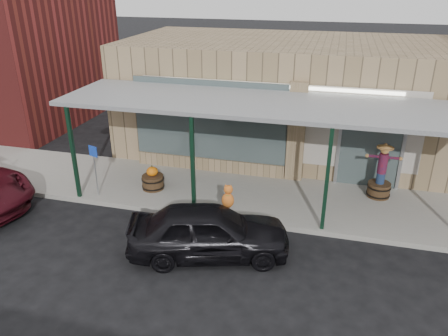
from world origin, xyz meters
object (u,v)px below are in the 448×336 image
(barrel_scarecrow, at_px, (380,179))
(handicap_sign, at_px, (95,164))
(parked_sedan, at_px, (209,231))
(barrel_pumpkin, at_px, (153,180))

(barrel_scarecrow, xyz_separation_m, handicap_sign, (-8.36, -2.07, 0.44))
(parked_sedan, bearing_deg, barrel_scarecrow, -62.44)
(barrel_pumpkin, xyz_separation_m, handicap_sign, (-1.48, -0.82, 0.75))
(handicap_sign, height_order, parked_sedan, handicap_sign)
(barrel_pumpkin, height_order, handicap_sign, handicap_sign)
(barrel_scarecrow, distance_m, barrel_pumpkin, 7.00)
(handicap_sign, relative_size, parked_sedan, 0.38)
(barrel_scarecrow, relative_size, parked_sedan, 0.42)
(barrel_pumpkin, distance_m, handicap_sign, 1.85)
(barrel_pumpkin, bearing_deg, parked_sedan, -45.90)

